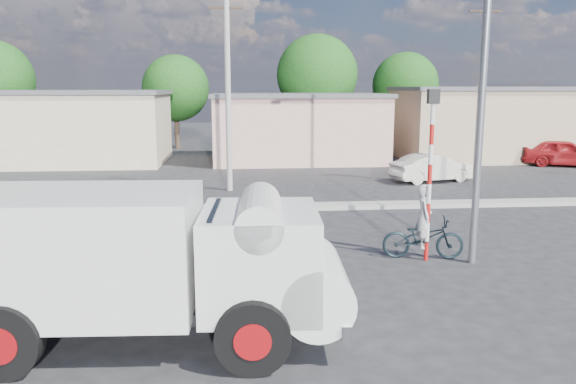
{
  "coord_description": "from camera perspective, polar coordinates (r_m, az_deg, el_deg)",
  "views": [
    {
      "loc": [
        -1.57,
        -12.07,
        4.4
      ],
      "look_at": [
        -0.12,
        4.45,
        1.3
      ],
      "focal_mm": 35.0,
      "sensor_mm": 36.0,
      "label": 1
    }
  ],
  "objects": [
    {
      "name": "cyclist",
      "position": [
        14.98,
        13.59,
        -3.51
      ],
      "size": [
        0.49,
        0.66,
        1.66
      ],
      "primitive_type": "imported",
      "rotation": [
        0.0,
        0.0,
        1.41
      ],
      "color": "white",
      "rests_on": "ground"
    },
    {
      "name": "bicycle",
      "position": [
        15.05,
        13.54,
        -4.55
      ],
      "size": [
        2.17,
        1.04,
        1.1
      ],
      "primitive_type": "imported",
      "rotation": [
        0.0,
        0.0,
        1.41
      ],
      "color": "black",
      "rests_on": "ground"
    },
    {
      "name": "traffic_pole",
      "position": [
        14.5,
        14.27,
        3.11
      ],
      "size": [
        0.28,
        0.18,
        4.36
      ],
      "color": "red",
      "rests_on": "ground"
    },
    {
      "name": "tree_row",
      "position": [
        40.7,
        -6.1,
        11.13
      ],
      "size": [
        34.13,
        7.32,
        8.1
      ],
      "color": "#38281E",
      "rests_on": "ground"
    },
    {
      "name": "streetlight",
      "position": [
        14.46,
        18.7,
        12.27
      ],
      "size": [
        2.34,
        0.22,
        9.0
      ],
      "color": "slate",
      "rests_on": "ground"
    },
    {
      "name": "median",
      "position": [
        20.59,
        -0.52,
        -1.52
      ],
      "size": [
        40.0,
        0.8,
        0.16
      ],
      "primitive_type": "cube",
      "color": "#99968E",
      "rests_on": "ground"
    },
    {
      "name": "truck",
      "position": [
        9.9,
        -13.32,
        -6.81
      ],
      "size": [
        6.62,
        2.89,
        2.69
      ],
      "rotation": [
        0.0,
        0.0,
        -0.05
      ],
      "color": "black",
      "rests_on": "ground"
    },
    {
      "name": "ground_plane",
      "position": [
        12.95,
        2.3,
        -9.29
      ],
      "size": [
        120.0,
        120.0,
        0.0
      ],
      "primitive_type": "plane",
      "color": "#242427",
      "rests_on": "ground"
    },
    {
      "name": "car_cream",
      "position": [
        27.34,
        14.47,
        2.38
      ],
      "size": [
        4.19,
        2.33,
        1.31
      ],
      "primitive_type": "imported",
      "rotation": [
        0.0,
        0.0,
        1.82
      ],
      "color": "silver",
      "rests_on": "ground"
    },
    {
      "name": "car_red",
      "position": [
        35.38,
        26.28,
        3.59
      ],
      "size": [
        4.81,
        3.46,
        1.52
      ],
      "primitive_type": "imported",
      "rotation": [
        0.0,
        0.0,
        1.15
      ],
      "color": "#A6181C",
      "rests_on": "ground"
    },
    {
      "name": "building_row",
      "position": [
        34.25,
        -0.53,
        6.8
      ],
      "size": [
        37.8,
        7.3,
        4.44
      ],
      "color": "beige",
      "rests_on": "ground"
    },
    {
      "name": "utility_poles",
      "position": [
        24.55,
        6.41,
        9.75
      ],
      "size": [
        35.4,
        0.24,
        8.0
      ],
      "color": "#99968E",
      "rests_on": "ground"
    }
  ]
}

